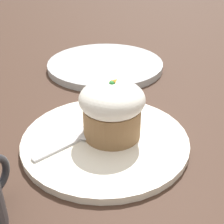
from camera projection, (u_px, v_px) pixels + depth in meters
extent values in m
plane|color=#3D281E|center=(105.00, 143.00, 0.47)|extent=(4.00, 4.00, 0.00)
cylinder|color=white|center=(105.00, 140.00, 0.47)|extent=(0.25, 0.25, 0.01)
cylinder|color=olive|center=(112.00, 121.00, 0.46)|extent=(0.08, 0.08, 0.05)
ellipsoid|color=white|center=(112.00, 99.00, 0.44)|extent=(0.09, 0.09, 0.05)
cone|color=orange|center=(115.00, 81.00, 0.43)|extent=(0.02, 0.01, 0.01)
sphere|color=green|center=(112.00, 84.00, 0.43)|extent=(0.01, 0.01, 0.01)
cube|color=silver|center=(58.00, 148.00, 0.44)|extent=(0.08, 0.04, 0.00)
ellipsoid|color=silver|center=(90.00, 133.00, 0.47)|extent=(0.06, 0.06, 0.01)
cylinder|color=#B2B7BC|center=(105.00, 65.00, 0.72)|extent=(0.26, 0.26, 0.02)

